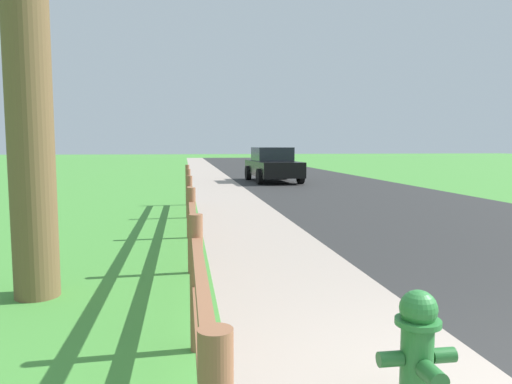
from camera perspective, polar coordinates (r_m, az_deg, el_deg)
ground_plane at (r=27.33m, az=-3.68°, el=2.12°), size 120.00×120.00×0.00m
road_asphalt at (r=29.80m, az=2.71°, el=2.42°), size 7.00×66.00×0.01m
curb_concrete at (r=29.23m, az=-9.89°, el=2.28°), size 6.00×66.00×0.01m
grass_verge at (r=29.30m, az=-12.83°, el=2.24°), size 5.00×66.00×0.00m
fire_hydrant at (r=3.30m, az=18.77°, el=-17.49°), size 0.51×0.44×0.79m
rail_fence at (r=7.45m, az=-7.84°, el=-2.30°), size 0.11×12.10×1.13m
parked_suv_black at (r=21.84m, az=2.01°, el=3.26°), size 2.18×4.53×1.57m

